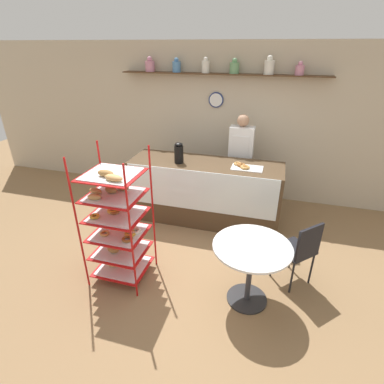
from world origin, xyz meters
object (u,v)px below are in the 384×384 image
cafe_table (251,259)px  donut_tray_counter (244,167)px  pastry_rack (117,223)px  cafe_chair (301,248)px  coffee_carafe (179,153)px  person_worker (240,159)px

cafe_table → donut_tray_counter: 1.63m
pastry_rack → cafe_table: size_ratio=1.97×
donut_tray_counter → cafe_table: bearing=-79.0°
cafe_chair → coffee_carafe: (-1.82, 1.07, 0.62)m
coffee_carafe → cafe_chair: bearing=-30.5°
pastry_rack → cafe_chair: (2.08, 0.43, -0.24)m
person_worker → cafe_table: bearing=-78.7°
cafe_table → pastry_rack: bearing=-179.4°
person_worker → coffee_carafe: size_ratio=5.13×
pastry_rack → cafe_chair: pastry_rack is taller
pastry_rack → donut_tray_counter: 2.02m
cafe_chair → pastry_rack: bearing=-33.7°
coffee_carafe → donut_tray_counter: size_ratio=0.70×
pastry_rack → person_worker: size_ratio=1.00×
cafe_table → cafe_chair: cafe_chair is taller
person_worker → donut_tray_counter: bearing=-77.9°
cafe_table → donut_tray_counter: (-0.30, 1.54, 0.44)m
cafe_chair → person_worker: bearing=-106.8°
cafe_chair → donut_tray_counter: size_ratio=1.91×
coffee_carafe → donut_tray_counter: coffee_carafe is taller
pastry_rack → person_worker: pastry_rack is taller
cafe_table → coffee_carafe: (-1.29, 1.49, 0.58)m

